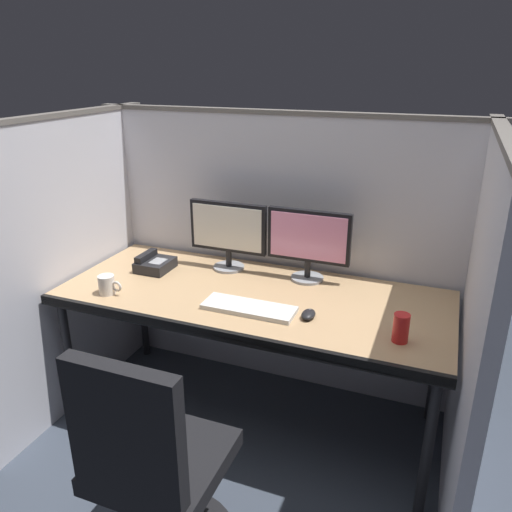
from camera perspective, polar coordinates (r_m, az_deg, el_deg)
ground_plane at (r=2.67m, az=-2.94°, el=-21.46°), size 8.00×8.00×0.00m
cubicle_partition_rear at (r=2.84m, az=2.89°, el=0.23°), size 2.21×0.06×1.57m
cubicle_partition_left at (r=2.88m, az=-19.94°, el=-0.83°), size 0.06×1.41×1.57m
cubicle_partition_right at (r=2.23m, az=23.25°, el=-7.81°), size 0.06×1.41×1.57m
desk at (r=2.49m, az=-0.52°, el=-5.41°), size 1.90×0.80×0.74m
office_chair at (r=2.02m, az=-10.99°, el=-24.71°), size 0.52×0.52×0.97m
monitor_left at (r=2.70m, az=-3.19°, el=2.82°), size 0.43×0.17×0.37m
monitor_right at (r=2.57m, az=5.97°, el=1.76°), size 0.43×0.17×0.37m
keyboard_main at (r=2.32m, az=-0.81°, el=-5.88°), size 0.43×0.15×0.02m
computer_mouse at (r=2.26m, az=5.95°, el=-6.58°), size 0.06×0.10×0.04m
desk_phone at (r=2.80m, az=-11.43°, el=-0.88°), size 0.17×0.19×0.09m
soda_can at (r=2.13m, az=16.07°, el=-7.83°), size 0.07×0.07×0.12m
coffee_mug at (r=2.56m, az=-16.48°, el=-3.15°), size 0.13×0.08×0.09m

